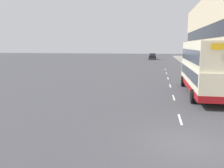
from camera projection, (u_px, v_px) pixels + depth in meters
ground_plane at (187, 143)px, 10.34m from camera, size 220.00×220.00×0.00m
pavement at (200, 67)px, 46.59m from camera, size 5.00×93.00×0.14m
lane_mark_0 at (180, 119)px, 13.66m from camera, size 0.12×2.00×0.01m
lane_mark_1 at (174, 98)px, 19.29m from camera, size 0.12×2.00×0.01m
lane_mark_2 at (170, 86)px, 24.92m from camera, size 0.12×2.00×0.01m
lane_mark_3 at (168, 78)px, 30.55m from camera, size 0.12×2.00×0.01m
lane_mark_4 at (166, 73)px, 36.18m from camera, size 0.12×2.00×0.01m
lane_mark_5 at (165, 69)px, 41.81m from camera, size 0.12×2.00×0.01m
double_decker_bus_near at (205, 67)px, 20.33m from camera, size 2.85×11.38×4.30m
car_0 at (152, 56)px, 71.06m from camera, size 2.08×3.92×1.74m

